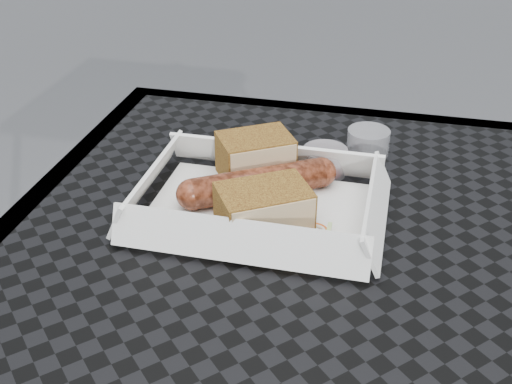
# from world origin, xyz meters

# --- Properties ---
(patio_table) EXTENTS (0.80, 0.80, 0.74)m
(patio_table) POSITION_xyz_m (0.00, 0.00, 0.67)
(patio_table) COLOR black
(patio_table) RESTS_ON ground
(food_tray) EXTENTS (0.22, 0.15, 0.00)m
(food_tray) POSITION_xyz_m (-0.15, 0.11, 0.75)
(food_tray) COLOR white
(food_tray) RESTS_ON patio_table
(bratwurst) EXTENTS (0.15, 0.11, 0.03)m
(bratwurst) POSITION_xyz_m (-0.15, 0.14, 0.77)
(bratwurst) COLOR brown
(bratwurst) RESTS_ON food_tray
(bread_near) EXTENTS (0.09, 0.09, 0.05)m
(bread_near) POSITION_xyz_m (-0.17, 0.18, 0.77)
(bread_near) COLOR brown
(bread_near) RESTS_ON food_tray
(bread_far) EXTENTS (0.10, 0.09, 0.04)m
(bread_far) POSITION_xyz_m (-0.14, 0.08, 0.77)
(bread_far) COLOR brown
(bread_far) RESTS_ON food_tray
(veg_garnish) EXTENTS (0.03, 0.03, 0.00)m
(veg_garnish) POSITION_xyz_m (-0.08, 0.07, 0.75)
(veg_garnish) COLOR #E15109
(veg_garnish) RESTS_ON food_tray
(napkin) EXTENTS (0.14, 0.14, 0.00)m
(napkin) POSITION_xyz_m (-0.15, 0.17, 0.75)
(napkin) COLOR white
(napkin) RESTS_ON patio_table
(condiment_cup_sauce) EXTENTS (0.05, 0.05, 0.03)m
(condiment_cup_sauce) POSITION_xyz_m (-0.09, 0.21, 0.76)
(condiment_cup_sauce) COLOR maroon
(condiment_cup_sauce) RESTS_ON patio_table
(condiment_cup_empty) EXTENTS (0.05, 0.05, 0.03)m
(condiment_cup_empty) POSITION_xyz_m (-0.05, 0.27, 0.76)
(condiment_cup_empty) COLOR silver
(condiment_cup_empty) RESTS_ON patio_table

